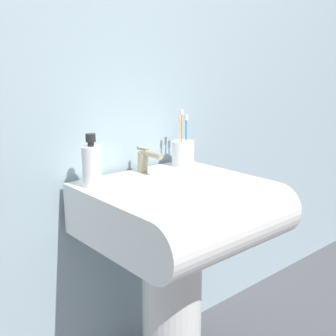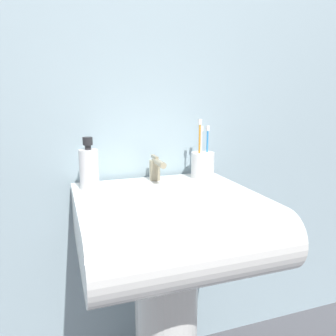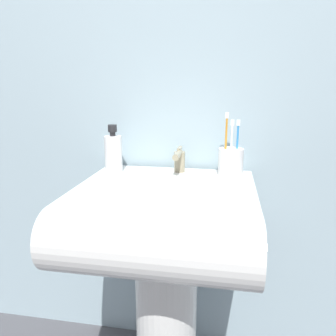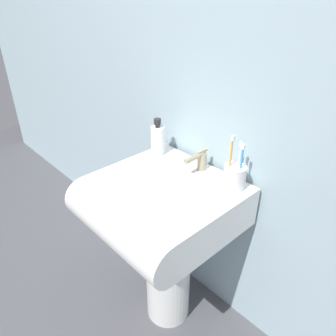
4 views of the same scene
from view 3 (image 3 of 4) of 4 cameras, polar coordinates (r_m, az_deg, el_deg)
The scene contains 6 objects.
wall_back at distance 1.27m, azimuth 2.03°, elevation 18.96°, with size 5.00×0.05×2.40m, color #9EB7C1.
sink_pedestal at distance 1.27m, azimuth -0.30°, elevation -24.30°, with size 0.21×0.21×0.61m, color white.
sink_basin at distance 1.01m, azimuth -0.99°, elevation -8.88°, with size 0.56×0.56×0.17m.
faucet at distance 1.18m, azimuth 1.93°, elevation 1.53°, with size 0.04×0.13×0.09m.
toothbrush_cup at distance 1.17m, azimuth 10.86°, elevation 1.17°, with size 0.09×0.09×0.22m.
soap_bottle at distance 1.21m, azimuth -9.49°, elevation 2.67°, with size 0.06×0.06×0.17m.
Camera 3 is at (0.18, -0.97, 1.10)m, focal length 35.00 mm.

